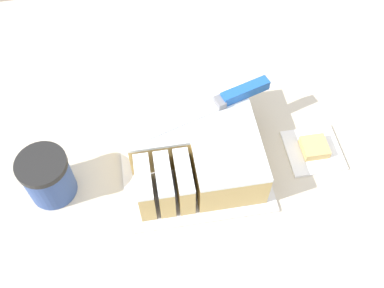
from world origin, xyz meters
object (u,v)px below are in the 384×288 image
Objects in this scene: knife at (232,97)px; coffee_cup at (48,177)px; cake_board at (192,157)px; brownie at (314,147)px; cake at (194,142)px.

knife is 0.39m from coffee_cup.
coffee_cup is (-0.28, -0.03, 0.05)m from cake_board.
brownie is (0.16, -0.09, -0.09)m from knife.
cake reaches higher than cake_board.
cake_board is 2.88× the size of coffee_cup.
cake_board is 5.74× the size of brownie.
knife is 0.21m from brownie.
cake is 0.29m from coffee_cup.
brownie is (0.25, -0.03, 0.01)m from cake_board.
brownie is at bearing 0.40° from coffee_cup.
cake_board is 0.29m from coffee_cup.
cake_board is 0.05m from cake.
coffee_cup is at bearing -179.60° from brownie.
brownie is at bearing 133.74° from knife.
coffee_cup is 0.53m from brownie.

